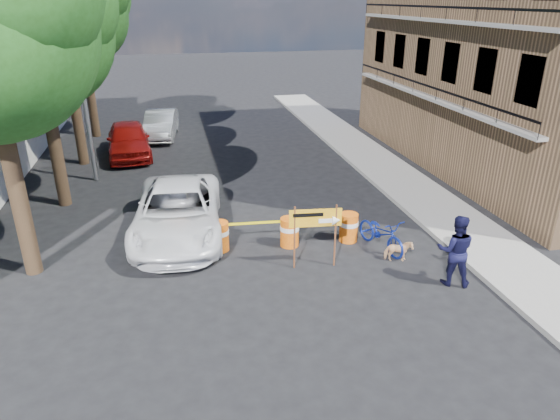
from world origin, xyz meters
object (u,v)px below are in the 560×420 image
pedestrian (455,250)px  dog (398,251)px  suv_white (178,212)px  detour_sign (322,222)px  barrel_mid_left (219,236)px  barrel_mid_right (290,231)px  sedan_red (129,140)px  bicycle (383,219)px  barrel_far_left (181,240)px  barrel_far_right (349,227)px  sedan_silver (161,124)px

pedestrian → dog: (-0.87, 1.40, -0.65)m
suv_white → detour_sign: bearing=-32.5°
barrel_mid_left → suv_white: suv_white is taller
barrel_mid_right → suv_white: suv_white is taller
pedestrian → sedan_red: pedestrian is taller
bicycle → barrel_far_left: bearing=154.7°
detour_sign → sedan_red: (-5.82, 12.16, -0.56)m
detour_sign → pedestrian: (3.11, -1.60, -0.39)m
barrel_mid_left → barrel_far_right: (3.97, -0.24, 0.00)m
detour_sign → pedestrian: 3.52m
pedestrian → barrel_mid_right: bearing=-15.6°
dog → sedan_silver: sedan_silver is taller
dog → barrel_far_right: bearing=42.5°
bicycle → dog: size_ratio=2.61×
barrel_far_left → bicycle: bearing=-8.9°
barrel_mid_right → suv_white: 3.59m
dog → sedan_silver: size_ratio=0.18×
barrel_far_right → pedestrian: (1.81, -2.97, 0.50)m
barrel_far_left → bicycle: (5.86, -0.92, 0.53)m
barrel_mid_right → dog: barrel_mid_right is taller
barrel_far_left → sedan_silver: (-0.53, 13.84, 0.24)m
barrel_mid_right → detour_sign: bearing=-68.6°
dog → sedan_red: (-8.05, 12.36, 0.48)m
dog → suv_white: size_ratio=0.13×
pedestrian → bicycle: (-1.06, 2.22, 0.03)m
barrel_far_right → sedan_silver: bearing=111.9°
sedan_red → sedan_silver: sedan_red is taller
sedan_silver → barrel_mid_left: bearing=-76.3°
barrel_far_right → barrel_mid_left: bearing=176.5°
detour_sign → pedestrian: size_ratio=0.95×
barrel_mid_right → bicycle: size_ratio=0.45×
barrel_far_left → suv_white: bearing=90.4°
pedestrian → barrel_far_left: bearing=-0.4°
barrel_far_left → barrel_mid_right: same height
barrel_mid_left → suv_white: (-1.15, 1.31, 0.33)m
barrel_mid_right → dog: 3.25m
barrel_mid_right → sedan_silver: sedan_silver is taller
barrel_far_left → suv_white: size_ratio=0.16×
barrel_far_left → barrel_mid_left: bearing=3.7°
barrel_far_right → suv_white: (-5.11, 1.55, 0.33)m
barrel_far_right → bicycle: bicycle is taller
barrel_mid_left → barrel_far_right: size_ratio=1.00×
detour_sign → sedan_silver: detour_sign is taller
barrel_far_right → detour_sign: bearing=-133.5°
barrel_far_right → bicycle: 1.19m
barrel_mid_right → bicycle: bicycle is taller
barrel_far_left → pedestrian: (6.92, -3.14, 0.50)m
barrel_far_right → sedan_silver: 15.09m
detour_sign → pedestrian: pedestrian is taller
barrel_mid_left → detour_sign: (2.67, -1.61, 0.89)m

